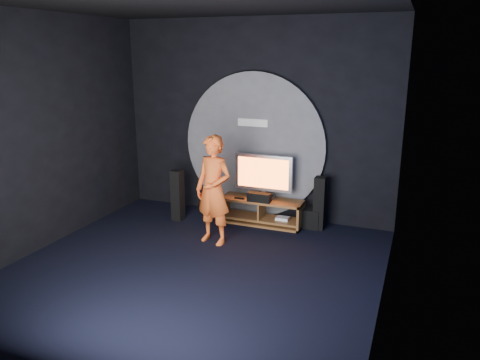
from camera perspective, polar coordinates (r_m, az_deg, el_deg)
name	(u,v)px	position (r m, az deg, el deg)	size (l,w,h in m)	color
floor	(193,269)	(6.64, -5.71, -10.80)	(5.00, 5.00, 0.00)	black
back_wall	(255,120)	(8.34, 1.84, 7.31)	(5.00, 0.04, 3.50)	black
front_wall	(47,202)	(4.10, -22.45, -2.46)	(5.00, 0.04, 3.50)	black
left_wall	(39,134)	(7.55, -23.30, 5.21)	(0.04, 5.00, 3.50)	black
right_wall	(392,162)	(5.41, 18.07, 2.11)	(0.04, 5.00, 3.50)	black
ceiling	(186,1)	(5.99, -6.65, 20.88)	(5.00, 5.00, 0.01)	black
wall_disc_panel	(254,146)	(8.36, 1.69, 4.22)	(2.60, 0.11, 2.60)	#515156
media_console	(262,213)	(8.20, 2.70, -4.05)	(1.44, 0.45, 0.45)	brown
tv	(263,175)	(8.06, 2.87, 0.64)	(1.02, 0.22, 0.77)	#B5B5BD
center_speaker	(259,197)	(7.97, 2.36, -2.12)	(0.40, 0.15, 0.15)	black
remote	(240,198)	(8.13, -0.06, -2.22)	(0.18, 0.05, 0.02)	black
tower_speaker_left	(178,195)	(8.39, -7.62, -1.84)	(0.18, 0.20, 0.91)	black
tower_speaker_right	(320,203)	(7.98, 9.68, -2.82)	(0.18, 0.20, 0.91)	black
subwoofer	(311,218)	(8.14, 8.70, -4.59)	(0.30, 0.30, 0.33)	black
player	(213,190)	(7.22, -3.26, -1.25)	(0.63, 0.41, 1.71)	orange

